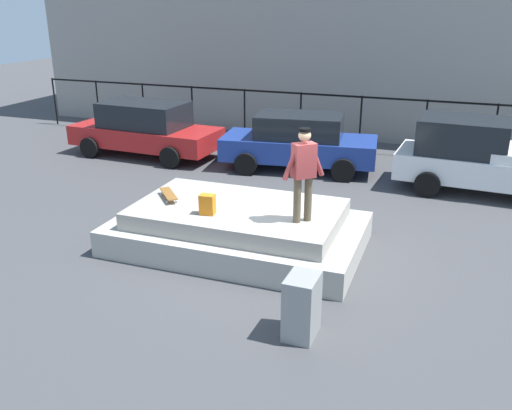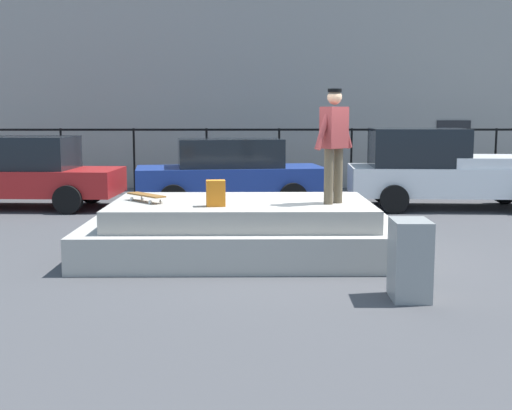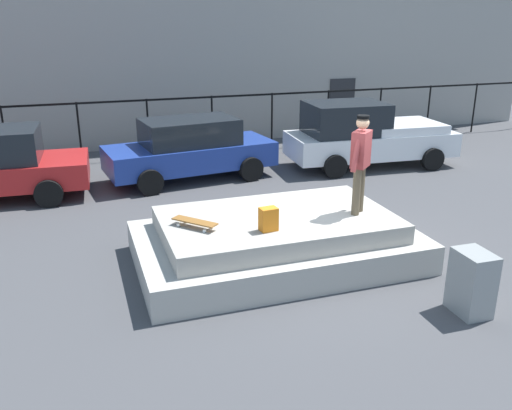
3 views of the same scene
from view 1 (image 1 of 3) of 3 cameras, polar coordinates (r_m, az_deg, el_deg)
ground_plane at (r=10.82m, az=2.78°, el=-5.00°), size 60.00×60.00×0.00m
concrete_ledge at (r=10.97m, az=-1.89°, el=-2.39°), size 4.88×2.93×0.86m
skateboarder at (r=9.77m, az=4.96°, el=3.73°), size 0.67×0.63×1.73m
skateboard at (r=11.30m, az=-9.06°, el=1.14°), size 0.68×0.74×0.12m
backpack at (r=10.37m, az=-5.07°, el=0.06°), size 0.30×0.23×0.39m
car_red_sedan_near at (r=17.74m, az=-11.42°, el=7.77°), size 4.79×2.27×1.68m
car_blue_sedan_mid at (r=15.93m, az=4.48°, el=6.58°), size 4.57×2.39×1.62m
car_white_pickup_far at (r=15.06m, az=22.95°, el=4.53°), size 4.87×2.29×1.86m
utility_box at (r=8.14m, az=4.77°, el=-10.44°), size 0.46×0.61×0.96m
fence_row at (r=18.11m, az=10.84°, el=9.35°), size 24.06×0.06×1.80m
warehouse_building at (r=23.59m, az=13.82°, el=17.37°), size 26.59×9.40×7.12m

